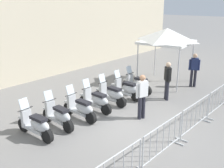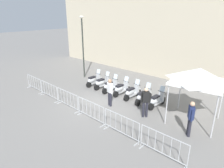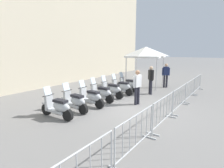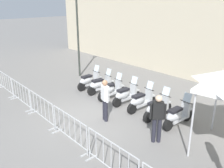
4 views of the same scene
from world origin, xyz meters
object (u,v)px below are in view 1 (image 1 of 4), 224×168
motorcycle_1 (59,116)px  barrier_segment_4 (219,99)px  motorcycle_2 (81,108)px  officer_mid_plaza (142,94)px  motorcycle_5 (127,89)px  officer_by_barriers (194,68)px  motorcycle_3 (96,100)px  canopy_tent (167,36)px  motorcycle_6 (138,84)px  motorcycle_0 (36,125)px  barrier_segment_2 (163,140)px  officer_near_row_end (167,79)px  motorcycle_4 (112,94)px  barrier_segment_3 (196,116)px

motorcycle_1 → barrier_segment_4: bearing=-44.2°
motorcycle_2 → officer_mid_plaza: size_ratio=1.00×
motorcycle_5 → officer_by_barriers: size_ratio=1.00×
motorcycle_3 → canopy_tent: bearing=-9.5°
motorcycle_2 → motorcycle_6: 3.78m
motorcycle_0 → motorcycle_3: (2.81, -0.36, 0.00)m
barrier_segment_2 → officer_near_row_end: officer_near_row_end is taller
officer_by_barriers → motorcycle_2: bearing=159.2°
officer_near_row_end → officer_by_barriers: 2.49m
barrier_segment_4 → officer_near_row_end: bearing=87.1°
motorcycle_3 → motorcycle_6: 2.83m
motorcycle_4 → officer_mid_plaza: officer_mid_plaza is taller
barrier_segment_3 → officer_near_row_end: bearing=41.2°
motorcycle_3 → officer_near_row_end: 3.38m
motorcycle_0 → barrier_segment_4: (5.45, -4.50, 0.07)m
motorcycle_0 → barrier_segment_4: motorcycle_0 is taller
motorcycle_1 → officer_near_row_end: bearing=-24.8°
motorcycle_2 → motorcycle_3: (0.95, -0.03, 0.00)m
motorcycle_3 → motorcycle_5: size_ratio=1.00×
motorcycle_0 → barrier_segment_3: motorcycle_0 is taller
barrier_segment_2 → officer_by_barriers: officer_by_barriers is taller
officer_mid_plaza → officer_near_row_end: bearing=-0.8°
motorcycle_2 → barrier_segment_2: size_ratio=0.85×
motorcycle_0 → officer_near_row_end: bearing=-22.0°
motorcycle_4 → barrier_segment_3: motorcycle_4 is taller
motorcycle_0 → officer_near_row_end: officer_near_row_end is taller
motorcycle_1 → officer_by_barriers: bearing=-20.0°
motorcycle_5 → barrier_segment_3: bearing=-110.9°
officer_mid_plaza → barrier_segment_2: bearing=-139.2°
motorcycle_3 → barrier_segment_4: bearing=-57.4°
motorcycle_5 → officer_by_barriers: 3.92m
officer_by_barriers → canopy_tent: size_ratio=0.59×
officer_mid_plaza → canopy_tent: (4.66, 1.00, 1.53)m
motorcycle_4 → motorcycle_5: (0.93, -0.21, 0.00)m
barrier_segment_2 → motorcycle_2: bearing=79.9°
barrier_segment_3 → barrier_segment_2: bearing=171.9°
motorcycle_4 → canopy_tent: canopy_tent is taller
barrier_segment_4 → officer_near_row_end: officer_near_row_end is taller
motorcycle_0 → motorcycle_6: bearing=-7.8°
motorcycle_2 → officer_by_barriers: bearing=-20.8°
motorcycle_0 → officer_by_barriers: (8.01, -2.68, 0.53)m
motorcycle_6 → motorcycle_1: bearing=172.0°
barrier_segment_3 → barrier_segment_4: same height
officer_by_barriers → motorcycle_0: bearing=161.5°
motorcycle_2 → officer_by_barriers: size_ratio=1.00×
barrier_segment_2 → motorcycle_4: bearing=53.5°
barrier_segment_4 → officer_by_barriers: size_ratio=1.17×
motorcycle_3 → motorcycle_5: (1.86, -0.33, 0.00)m
motorcycle_5 → officer_near_row_end: 1.87m
officer_mid_plaza → motorcycle_3: bearing=101.2°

